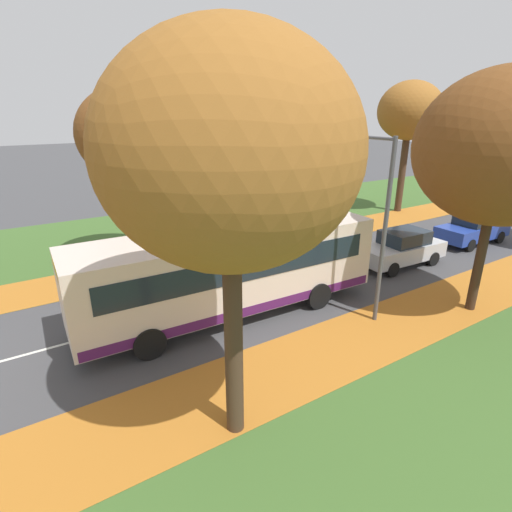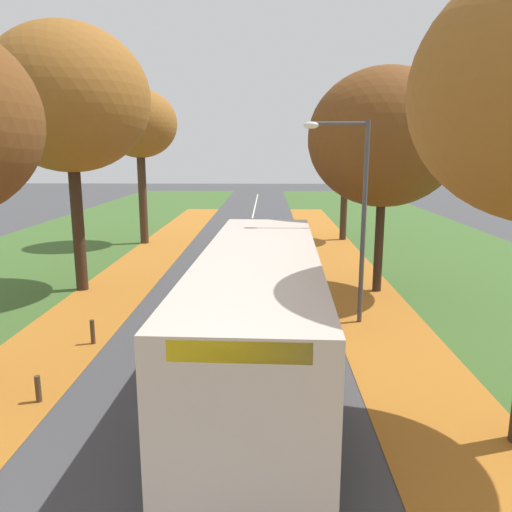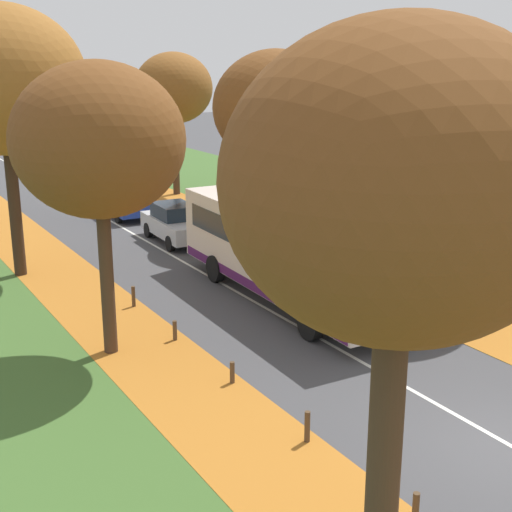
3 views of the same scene
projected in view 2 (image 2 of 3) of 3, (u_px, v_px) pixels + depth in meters
name	position (u px, v px, depth m)	size (l,w,h in m)	color
grass_verge_left	(27.00, 272.00, 21.48)	(12.00, 90.00, 0.01)	#3D6028
leaf_litter_left	(82.00, 319.00, 15.51)	(2.80, 60.00, 0.00)	#B26B23
grass_verge_right	(457.00, 275.00, 21.07)	(12.00, 90.00, 0.01)	#3D6028
leaf_litter_right	(379.00, 321.00, 15.31)	(2.80, 60.00, 0.00)	#B26B23
road_centre_line	(240.00, 274.00, 21.28)	(0.12, 80.00, 0.01)	silver
tree_left_mid	(69.00, 99.00, 17.43)	(5.66, 5.66, 9.48)	#382619
tree_left_far	(139.00, 125.00, 27.00)	(4.09, 4.09, 8.44)	#422D1E
tree_right_mid	(384.00, 138.00, 17.53)	(5.38, 5.38, 8.01)	#382619
tree_right_far	(346.00, 137.00, 28.28)	(4.32, 4.32, 7.90)	#422D1E
bollard_fourth	(38.00, 389.00, 10.34)	(0.12, 0.12, 0.58)	#4C3823
bollard_fifth	(93.00, 332.00, 13.47)	(0.12, 0.12, 0.68)	#4C3823
streetlamp_right	(353.00, 200.00, 14.52)	(1.89, 0.28, 6.00)	#47474C
bus	(260.00, 307.00, 11.17)	(2.91, 10.48, 2.98)	beige
car_silver_lead	(265.00, 261.00, 19.93)	(1.94, 4.28, 1.62)	#B7BABF
car_blue_following	(264.00, 237.00, 25.63)	(1.86, 4.24, 1.62)	#233D9E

